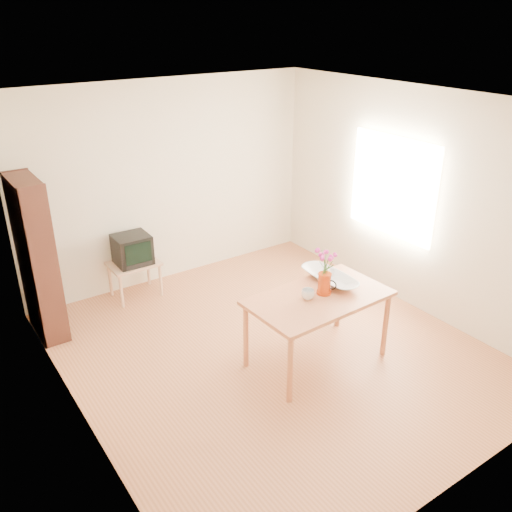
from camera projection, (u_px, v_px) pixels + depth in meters
room at (276, 238)px, 5.28m from camera, size 4.50×4.50×4.50m
table at (318, 303)px, 5.38m from camera, size 1.44×0.86×0.75m
tv_stand at (134, 268)px, 6.76m from camera, size 0.60×0.45×0.46m
bookshelf at (38, 264)px, 5.81m from camera, size 0.28×0.70×1.80m
pitcher at (324, 284)px, 5.36m from camera, size 0.15×0.21×0.22m
flowers at (326, 258)px, 5.24m from camera, size 0.25×0.25×0.36m
mug at (308, 294)px, 5.28m from camera, size 0.16×0.16×0.10m
bowl at (330, 262)px, 5.56m from camera, size 0.47×0.47×0.44m
teacup_a at (327, 266)px, 5.56m from camera, size 0.08×0.08×0.07m
teacup_b at (332, 264)px, 5.62m from camera, size 0.08×0.08×0.06m
television at (132, 249)px, 6.66m from camera, size 0.43×0.40×0.36m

